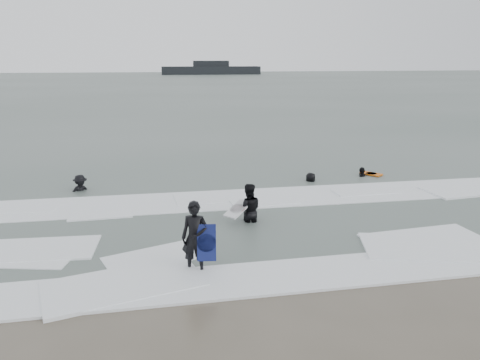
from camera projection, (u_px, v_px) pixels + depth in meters
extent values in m
plane|color=brown|center=(273.00, 268.00, 12.38)|extent=(320.00, 320.00, 0.00)
plane|color=#47544C|center=(171.00, 86.00, 88.52)|extent=(320.00, 320.00, 0.00)
imported|color=black|center=(196.00, 272.00, 12.15)|extent=(0.81, 0.65, 1.93)
imported|color=black|center=(248.00, 222.00, 15.80)|extent=(0.97, 0.78, 1.89)
imported|color=black|center=(81.00, 192.00, 19.26)|extent=(1.18, 1.03, 1.59)
imported|color=black|center=(362.00, 177.00, 21.68)|extent=(0.91, 0.98, 1.62)
imported|color=black|center=(311.00, 182.00, 20.78)|extent=(0.90, 0.73, 1.58)
cube|color=white|center=(278.00, 277.00, 11.80)|extent=(30.03, 2.32, 0.07)
cube|color=white|center=(236.00, 200.00, 18.08)|extent=(30.00, 2.60, 0.09)
cube|color=black|center=(211.00, 70.00, 143.80)|extent=(30.07, 5.37, 2.36)
cube|color=black|center=(211.00, 64.00, 143.27)|extent=(10.74, 3.22, 1.72)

